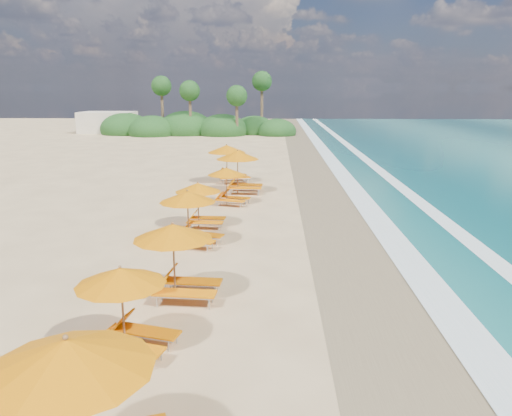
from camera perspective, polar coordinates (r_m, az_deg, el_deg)
The scene contains 13 objects.
ground at distance 20.37m, azimuth 0.00°, elevation -3.28°, with size 160.00×160.00×0.00m, color #DAB980.
wet_sand at distance 20.61m, azimuth 11.20°, elevation -3.33°, with size 4.00×160.00×0.01m, color #8C7853.
surf_foam at distance 21.20m, azimuth 18.44°, elevation -3.24°, with size 4.00×160.00×0.01m.
station_0 at distance 8.22m, azimuth -18.94°, elevation -20.35°, with size 3.27×3.20×2.55m.
station_1 at distance 11.78m, azimuth -14.45°, elevation -10.67°, with size 2.58×2.50×2.08m.
station_2 at distance 14.28m, azimuth -8.75°, elevation -5.50°, with size 2.57×2.40×2.29m.
station_3 at distance 19.07m, azimuth -7.37°, elevation -0.76°, with size 2.75×2.68×2.19m.
station_4 at distance 21.61m, azimuth -6.26°, elevation 0.72°, with size 2.22×2.07×2.01m.
station_5 at distance 25.69m, azimuth -3.08°, elevation 2.83°, with size 2.52×2.46×2.00m.
station_6 at distance 28.56m, azimuth -1.74°, elevation 4.53°, with size 2.75×2.55×2.52m.
station_7 at distance 31.77m, azimuth -3.03°, elevation 5.41°, with size 3.14×3.05×2.49m.
treeline at distance 66.04m, azimuth -7.24°, elevation 9.24°, with size 25.80×8.80×9.74m.
beach_building at distance 71.34m, azimuth -16.66°, elevation 9.43°, with size 7.00×5.00×2.80m, color beige.
Camera 1 is at (0.74, -19.47, 5.92)m, focal length 34.78 mm.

